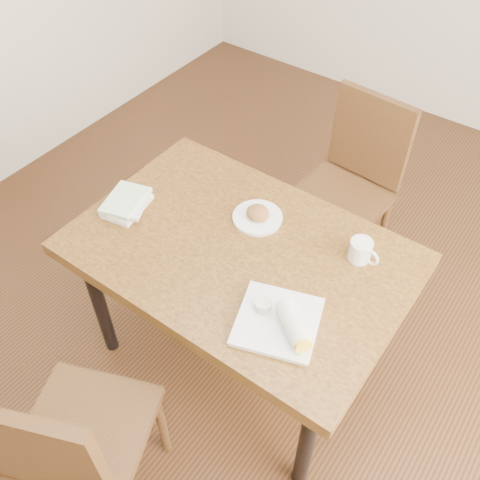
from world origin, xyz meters
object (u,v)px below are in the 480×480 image
Objects in this scene: coffee_mug at (361,250)px; plate_burrito at (282,322)px; book_stack at (127,203)px; table at (240,263)px; chair_near at (71,444)px; chair_far at (353,177)px; plate_scone at (258,216)px.

coffee_mug is 0.37× the size of plate_burrito.
book_stack is at bearing -161.02° from coffee_mug.
plate_burrito reaches higher than table.
chair_near reaches higher than plate_burrito.
book_stack is (-0.45, 0.77, 0.23)m from chair_near.
plate_burrito is 1.43× the size of book_stack.
chair_far reaches higher than table.
plate_burrito reaches higher than book_stack.
table is 0.87m from chair_far.
chair_far is at bearing 81.85° from plate_scone.
coffee_mug is (0.33, -0.64, 0.25)m from chair_far.
table is at bearing 147.61° from plate_burrito.
chair_near is 1.00× the size of chair_far.
chair_near is at bearing -112.13° from coffee_mug.
chair_near reaches higher than plate_scone.
book_stack is at bearing -170.56° from table.
book_stack is (-0.82, 0.12, -0.00)m from plate_burrito.
chair_near is at bearing -119.54° from plate_burrito.
chair_far is (0.11, 1.72, 0.00)m from chair_near.
chair_far is at bearing 59.10° from book_stack.
chair_far reaches higher than book_stack.
chair_far is at bearing 86.27° from chair_near.
plate_burrito is at bearing -76.32° from chair_far.
plate_burrito is at bearing -46.28° from plate_scone.
table is 0.52m from book_stack.
plate_burrito is at bearing -32.39° from table.
chair_far is at bearing 117.19° from coffee_mug.
chair_far is 4.01× the size of book_stack.
book_stack is (-0.50, -0.08, 0.11)m from table.
book_stack is (-0.47, -0.25, 0.01)m from plate_scone.
table is at bearing -77.63° from plate_scone.
chair_far is (0.06, 0.86, -0.12)m from table.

